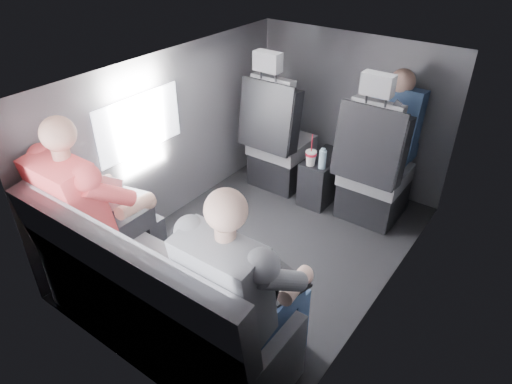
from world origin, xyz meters
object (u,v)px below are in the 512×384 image
Objects in this scene: front_seat_left at (278,145)px; rear_bench at (158,302)px; passenger_rear_right at (243,290)px; water_bottle at (323,159)px; front_seat_right at (373,175)px; passenger_rear_left at (94,209)px; center_console at (323,178)px; passenger_front_right at (395,125)px; soda_cup at (311,157)px; laptop_white at (116,195)px; laptop_black at (264,277)px.

rear_bench is (0.45, -1.90, -0.09)m from front_seat_left.
front_seat_left is at bearing 118.71° from passenger_rear_right.
front_seat_right is at bearing 18.83° from water_bottle.
passenger_rear_left reaches higher than passenger_rear_right.
center_console is 1.94m from rear_bench.
front_seat_right is 1.67× the size of passenger_front_right.
front_seat_left is 1.02m from passenger_front_right.
passenger_rear_left is at bearing -111.51° from water_bottle.
rear_bench is (-0.45, -1.90, -0.09)m from front_seat_right.
passenger_rear_left is (-0.15, -1.81, 0.25)m from front_seat_left.
front_seat_left reaches higher than center_console.
passenger_front_right reaches higher than center_console.
soda_cup is 0.22× the size of passenger_rear_right.
front_seat_left is 0.98× the size of passenger_rear_left.
passenger_front_right is (1.12, 1.86, 0.11)m from laptop_white.
water_bottle is at bearing 7.65° from soda_cup.
front_seat_left is at bearing 85.39° from passenger_rear_left.
water_bottle is (0.06, 1.77, 0.17)m from rear_bench.
front_seat_right reaches higher than laptop_black.
laptop_white is (-0.20, -1.60, 0.23)m from front_seat_left.
passenger_front_right reaches higher than soda_cup.
rear_bench is at bearing -24.77° from laptop_white.
front_seat_left reaches higher than passenger_rear_right.
passenger_rear_left reaches higher than rear_bench.
front_seat_left is 4.61× the size of soda_cup.
passenger_rear_right is at bearing -74.17° from water_bottle.
front_seat_right is 4.61× the size of soda_cup.
front_seat_left and front_seat_right have the same top height.
center_console is 0.33m from soda_cup.
laptop_black is at bearing 79.82° from passenger_rear_right.
soda_cup is 0.36× the size of passenger_front_right.
front_seat_right is at bearing 93.94° from laptop_black.
rear_bench is 0.70m from passenger_rear_left.
soda_cup is 1.65m from laptop_black.
passenger_rear_right reaches higher than water_bottle.
center_console is at bearing 110.70° from water_bottle.
front_seat_right reaches higher than center_console.
passenger_front_right is (0.51, 0.40, 0.28)m from soda_cup.
passenger_rear_right reaches higher than rear_bench.
front_seat_right is 2.64× the size of center_console.
front_seat_left is 0.54m from water_bottle.
center_console is 1.85m from laptop_black.
front_seat_right reaches higher than passenger_front_right.
water_bottle is (0.10, 0.01, 0.01)m from soda_cup.
soda_cup is at bearing 71.36° from passenger_rear_left.
passenger_front_right is at bearing 91.85° from passenger_rear_right.
center_console is at bearing 106.29° from passenger_rear_right.
passenger_rear_left reaches higher than laptop_white.
passenger_rear_right reaches higher than center_console.
passenger_front_right is (0.47, 0.22, 0.54)m from center_console.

